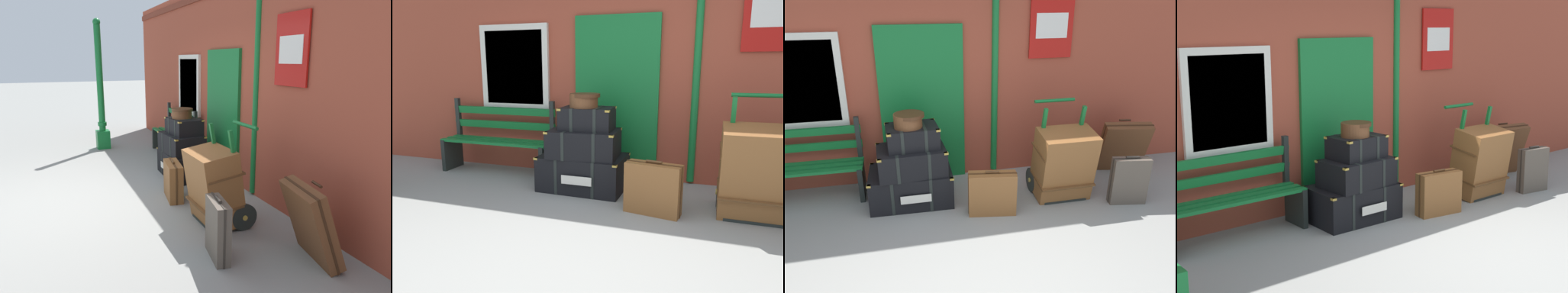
# 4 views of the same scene
# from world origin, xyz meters

# --- Properties ---
(ground_plane) EXTENTS (60.00, 60.00, 0.00)m
(ground_plane) POSITION_xyz_m (0.00, 0.00, 0.00)
(ground_plane) COLOR gray
(brick_facade) EXTENTS (10.40, 0.35, 3.20)m
(brick_facade) POSITION_xyz_m (-0.02, 2.60, 1.60)
(brick_facade) COLOR #9E422D
(brick_facade) RESTS_ON ground
(lamp_post) EXTENTS (0.28, 0.28, 2.78)m
(lamp_post) POSITION_xyz_m (-3.11, 0.89, 1.05)
(lamp_post) COLOR #146B2D
(lamp_post) RESTS_ON ground
(platform_bench) EXTENTS (1.60, 0.43, 1.01)m
(platform_bench) POSITION_xyz_m (-1.89, 2.16, 0.44)
(platform_bench) COLOR #146B2D
(platform_bench) RESTS_ON ground
(steamer_trunk_base) EXTENTS (1.03, 0.70, 0.43)m
(steamer_trunk_base) POSITION_xyz_m (-0.51, 1.82, 0.21)
(steamer_trunk_base) COLOR black
(steamer_trunk_base) RESTS_ON ground
(steamer_trunk_middle) EXTENTS (0.84, 0.59, 0.33)m
(steamer_trunk_middle) POSITION_xyz_m (-0.49, 1.78, 0.58)
(steamer_trunk_middle) COLOR black
(steamer_trunk_middle) RESTS_ON steamer_trunk_base
(steamer_trunk_top) EXTENTS (0.64, 0.49, 0.27)m
(steamer_trunk_top) POSITION_xyz_m (-0.46, 1.82, 0.87)
(steamer_trunk_top) COLOR black
(steamer_trunk_top) RESTS_ON steamer_trunk_middle
(round_hatbox) EXTENTS (0.36, 0.35, 0.16)m
(round_hatbox) POSITION_xyz_m (-0.49, 1.80, 1.09)
(round_hatbox) COLOR brown
(round_hatbox) RESTS_ON steamer_trunk_top
(porters_trolley) EXTENTS (0.71, 0.58, 1.20)m
(porters_trolley) POSITION_xyz_m (1.37, 1.67, 0.27)
(porters_trolley) COLOR black
(porters_trolley) RESTS_ON ground
(large_brown_trunk) EXTENTS (0.70, 0.57, 0.94)m
(large_brown_trunk) POSITION_xyz_m (1.37, 1.49, 0.47)
(large_brown_trunk) COLOR brown
(large_brown_trunk) RESTS_ON ground
(suitcase_caramel) EXTENTS (0.72, 0.54, 0.80)m
(suitcase_caramel) POSITION_xyz_m (2.51, 1.99, 0.40)
(suitcase_caramel) COLOR brown
(suitcase_caramel) RESTS_ON ground
(suitcase_charcoal) EXTENTS (0.58, 0.28, 0.56)m
(suitcase_charcoal) POSITION_xyz_m (0.41, 1.32, 0.26)
(suitcase_charcoal) COLOR brown
(suitcase_charcoal) RESTS_ON ground
(suitcase_olive) EXTENTS (0.47, 0.22, 0.64)m
(suitcase_olive) POSITION_xyz_m (2.12, 1.19, 0.30)
(suitcase_olive) COLOR #51473D
(suitcase_olive) RESTS_ON ground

